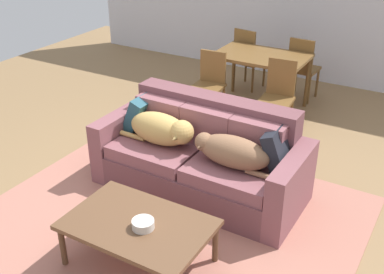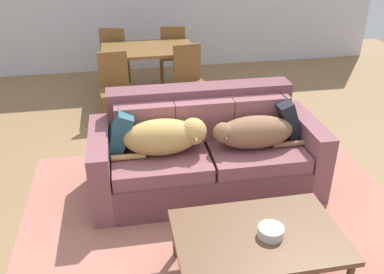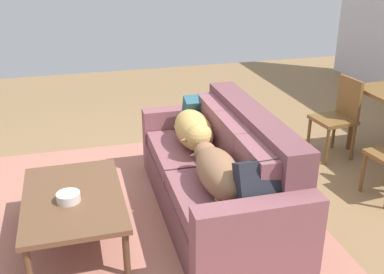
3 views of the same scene
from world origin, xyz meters
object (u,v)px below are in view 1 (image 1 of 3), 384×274
throw_pillow_by_right_arm (279,149)px  couch (202,158)px  coffee_table (138,227)px  dining_chair_near_right (278,93)px  dining_chair_far_left (247,57)px  dog_on_right_cushion (231,151)px  bowl_on_coffee_table (143,224)px  dining_chair_far_right (302,66)px  dog_on_left_cushion (163,129)px  dining_table (261,60)px  throw_pillow_by_left_arm (142,113)px  dining_chair_near_left (210,82)px

throw_pillow_by_right_arm → couch: bearing=-176.9°
coffee_table → throw_pillow_by_right_arm: bearing=62.3°
throw_pillow_by_right_arm → coffee_table: (-0.68, -1.29, -0.28)m
dining_chair_near_right → dining_chair_far_left: bearing=124.4°
dining_chair_far_left → dog_on_right_cushion: bearing=119.5°
dog_on_right_cushion → dining_chair_near_right: dining_chair_near_right is taller
bowl_on_coffee_table → coffee_table: bearing=157.7°
dog_on_right_cushion → throw_pillow_by_right_arm: size_ratio=2.18×
dining_chair_far_right → throw_pillow_by_right_arm: bearing=107.0°
couch → throw_pillow_by_right_arm: (0.78, 0.04, 0.30)m
dog_on_left_cushion → bowl_on_coffee_table: dog_on_left_cushion is taller
dining_table → throw_pillow_by_right_arm: bearing=-63.3°
dog_on_right_cushion → throw_pillow_by_left_arm: bearing=169.5°
dining_table → dining_chair_near_left: size_ratio=1.41×
throw_pillow_by_left_arm → dining_chair_near_left: (-0.01, 1.57, -0.16)m
couch → dining_chair_far_right: dining_chair_far_right is taller
throw_pillow_by_right_arm → bowl_on_coffee_table: (-0.60, -1.32, -0.21)m
throw_pillow_by_right_arm → coffee_table: size_ratio=0.34×
bowl_on_coffee_table → dining_chair_far_right: 4.07m
dining_chair_far_right → bowl_on_coffee_table: bearing=94.2°
dining_chair_far_left → dining_table: bearing=136.3°
dog_on_right_cushion → throw_pillow_by_left_arm: throw_pillow_by_left_arm is taller
couch → bowl_on_coffee_table: couch is taller
dining_chair_near_left → throw_pillow_by_left_arm: bearing=-94.6°
dog_on_right_cushion → couch: bearing=157.2°
throw_pillow_by_left_arm → dining_chair_near_right: 1.88m
dog_on_left_cushion → coffee_table: size_ratio=0.73×
dining_table → dining_chair_far_left: 0.75m
couch → dining_table: 2.28m
dog_on_left_cushion → dining_chair_near_left: size_ratio=0.95×
couch → dog_on_right_cushion: bearing=-22.8°
couch → coffee_table: size_ratio=1.83×
couch → dog_on_left_cushion: size_ratio=2.51×
coffee_table → dining_chair_far_right: size_ratio=1.24×
dog_on_right_cushion → bowl_on_coffee_table: size_ratio=4.85×
couch → dining_chair_near_right: (0.16, 1.69, 0.14)m
dining_chair_far_left → dining_chair_near_left: bearing=97.1°
dining_chair_far_left → throw_pillow_by_right_arm: bearing=127.4°
couch → dining_table: size_ratio=1.70×
throw_pillow_by_right_arm → dining_chair_far_right: size_ratio=0.42×
dog_on_left_cushion → dining_table: (0.06, 2.37, 0.05)m
couch → dining_chair_far_left: size_ratio=2.25×
throw_pillow_by_left_arm → bowl_on_coffee_table: 1.66m
coffee_table → dining_chair_near_left: bearing=107.3°
throw_pillow_by_left_arm → dining_chair_near_left: size_ratio=0.44×
throw_pillow_by_left_arm → bowl_on_coffee_table: throw_pillow_by_left_arm is taller
bowl_on_coffee_table → dining_chair_near_right: (-0.02, 2.97, 0.05)m
dog_on_left_cushion → dog_on_right_cushion: size_ratio=0.98×
dog_on_left_cushion → dining_chair_far_right: bearing=81.4°
couch → throw_pillow_by_left_arm: 0.84m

